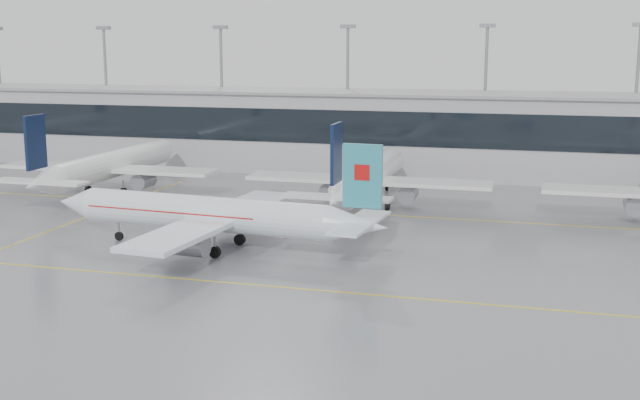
# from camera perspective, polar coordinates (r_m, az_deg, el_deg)

# --- Properties ---
(ground) EXTENTS (320.00, 320.00, 0.00)m
(ground) POSITION_cam_1_polar(r_m,az_deg,el_deg) (65.86, -2.83, -6.20)
(ground) COLOR gray
(ground) RESTS_ON ground
(taxi_line_main) EXTENTS (120.00, 0.25, 0.01)m
(taxi_line_main) POSITION_cam_1_polar(r_m,az_deg,el_deg) (65.86, -2.83, -6.20)
(taxi_line_main) COLOR yellow
(taxi_line_main) RESTS_ON ground
(taxi_line_north) EXTENTS (120.00, 0.25, 0.01)m
(taxi_line_north) POSITION_cam_1_polar(r_m,az_deg,el_deg) (93.89, 2.96, -0.97)
(taxi_line_north) COLOR yellow
(taxi_line_north) RESTS_ON ground
(taxi_line_cross) EXTENTS (0.25, 60.00, 0.01)m
(taxi_line_cross) POSITION_cam_1_polar(r_m,az_deg,el_deg) (91.94, -17.79, -1.75)
(taxi_line_cross) COLOR yellow
(taxi_line_cross) RESTS_ON ground
(terminal) EXTENTS (180.00, 15.00, 12.00)m
(terminal) POSITION_cam_1_polar(r_m,az_deg,el_deg) (124.02, 6.25, 4.71)
(terminal) COLOR #A5A5A9
(terminal) RESTS_ON ground
(terminal_glass) EXTENTS (180.00, 0.20, 5.00)m
(terminal_glass) POSITION_cam_1_polar(r_m,az_deg,el_deg) (116.46, 5.65, 5.05)
(terminal_glass) COLOR black
(terminal_glass) RESTS_ON ground
(terminal_roof) EXTENTS (182.00, 16.00, 0.40)m
(terminal_roof) POSITION_cam_1_polar(r_m,az_deg,el_deg) (123.50, 6.31, 7.57)
(terminal_roof) COLOR gray
(terminal_roof) RESTS_ON ground
(light_masts) EXTENTS (156.40, 1.00, 22.60)m
(light_masts) POSITION_cam_1_polar(r_m,az_deg,el_deg) (129.35, 6.76, 8.22)
(light_masts) COLOR gray
(light_masts) RESTS_ON ground
(air_canada_jet) EXTENTS (35.25, 27.94, 10.92)m
(air_canada_jet) POSITION_cam_1_polar(r_m,az_deg,el_deg) (77.16, -7.42, -1.07)
(air_canada_jet) COLOR white
(air_canada_jet) RESTS_ON ground
(parked_jet_b) EXTENTS (29.64, 36.96, 11.72)m
(parked_jet_b) POSITION_cam_1_polar(r_m,az_deg,el_deg) (109.49, -14.76, 2.37)
(parked_jet_b) COLOR white
(parked_jet_b) RESTS_ON ground
(parked_jet_c) EXTENTS (29.64, 36.96, 11.72)m
(parked_jet_c) POSITION_cam_1_polar(r_m,az_deg,el_deg) (96.75, 3.46, 1.61)
(parked_jet_c) COLOR white
(parked_jet_c) RESTS_ON ground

